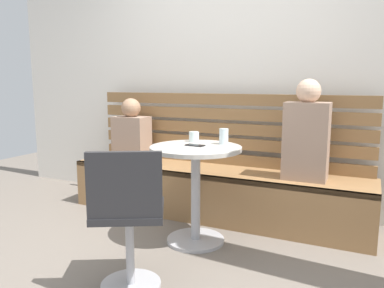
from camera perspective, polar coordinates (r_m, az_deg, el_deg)
ground at (r=2.55m, az=-7.74°, el=-19.03°), size 8.00×8.00×0.00m
back_wall at (r=3.74m, az=5.98°, el=12.93°), size 5.20×0.10×2.90m
booth_bench at (r=3.46m, az=3.17°, el=-7.32°), size 2.70×0.52×0.44m
booth_backrest at (r=3.57m, az=4.72°, el=2.29°), size 2.65×0.04×0.66m
cafe_table at (r=2.84m, az=0.56°, el=-4.77°), size 0.68×0.68×0.74m
white_chair at (r=2.21m, az=-9.64°, el=-10.51°), size 0.54×0.54×0.85m
person_adult at (r=3.12m, az=16.84°, el=1.33°), size 0.34×0.22×0.80m
person_child_left at (r=3.81m, az=-9.07°, el=1.63°), size 0.34×0.22×0.61m
cup_glass_tall at (r=2.90m, az=4.81°, el=1.15°), size 0.07×0.07×0.12m
cup_glass_short at (r=3.02m, az=0.30°, el=1.12°), size 0.08×0.08×0.08m
phone_on_table at (r=2.82m, az=0.46°, el=-0.19°), size 0.15×0.08×0.01m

